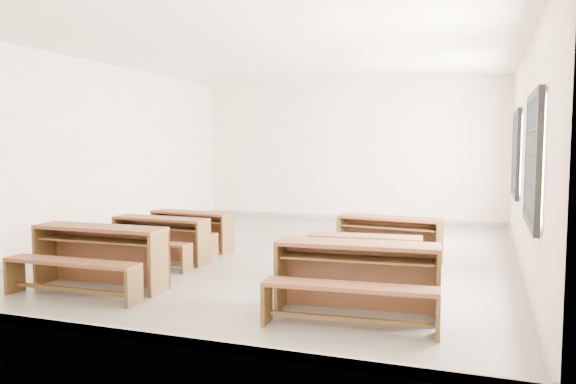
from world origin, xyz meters
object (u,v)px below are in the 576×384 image
(desk_set_4, at_px, (364,257))
(desk_set_5, at_px, (388,236))
(desk_set_0, at_px, (97,253))
(desk_set_2, at_px, (190,228))
(desk_set_1, at_px, (159,237))
(desk_set_3, at_px, (356,274))

(desk_set_4, bearing_deg, desk_set_5, 82.53)
(desk_set_5, bearing_deg, desk_set_4, -86.53)
(desk_set_0, height_order, desk_set_2, desk_set_0)
(desk_set_0, relative_size, desk_set_4, 1.17)
(desk_set_2, bearing_deg, desk_set_4, -17.98)
(desk_set_5, bearing_deg, desk_set_0, -133.60)
(desk_set_0, xyz_separation_m, desk_set_4, (3.05, 1.21, -0.08))
(desk_set_1, bearing_deg, desk_set_5, 20.62)
(desk_set_0, bearing_deg, desk_set_5, 39.88)
(desk_set_3, bearing_deg, desk_set_2, 138.24)
(desk_set_2, bearing_deg, desk_set_0, -81.06)
(desk_set_0, xyz_separation_m, desk_set_3, (3.22, -0.01, -0.01))
(desk_set_3, relative_size, desk_set_5, 1.09)
(desk_set_4, bearing_deg, desk_set_2, 151.96)
(desk_set_3, bearing_deg, desk_set_1, 150.41)
(desk_set_2, height_order, desk_set_5, desk_set_5)
(desk_set_0, height_order, desk_set_4, desk_set_0)
(desk_set_4, bearing_deg, desk_set_3, -87.13)
(desk_set_0, bearing_deg, desk_set_1, 93.90)
(desk_set_2, xyz_separation_m, desk_set_5, (3.28, 0.07, 0.03))
(desk_set_5, bearing_deg, desk_set_3, -81.75)
(desk_set_1, bearing_deg, desk_set_0, -83.49)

